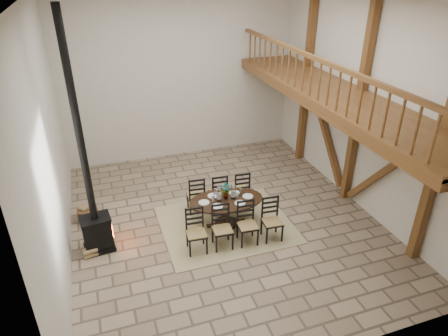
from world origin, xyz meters
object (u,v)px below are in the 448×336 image
object	(u,v)px
dining_table	(227,214)
log_stack	(90,252)
log_basket	(88,214)
wood_stove	(92,205)

from	to	relation	value
dining_table	log_stack	xyz separation A→B (m)	(-3.09, -0.04, -0.27)
log_basket	log_stack	distance (m)	1.41
dining_table	wood_stove	size ratio (longest dim) A/B	0.43
dining_table	wood_stove	xyz separation A→B (m)	(-2.88, 0.14, 0.76)
wood_stove	log_stack	world-z (taller)	wood_stove
dining_table	log_stack	size ratio (longest dim) A/B	6.53
wood_stove	log_basket	xyz separation A→B (m)	(-0.19, 1.22, -0.96)
log_basket	log_stack	xyz separation A→B (m)	(-0.01, -1.41, -0.07)
wood_stove	log_stack	xyz separation A→B (m)	(-0.20, -0.19, -1.03)
log_basket	log_stack	size ratio (longest dim) A/B	1.48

